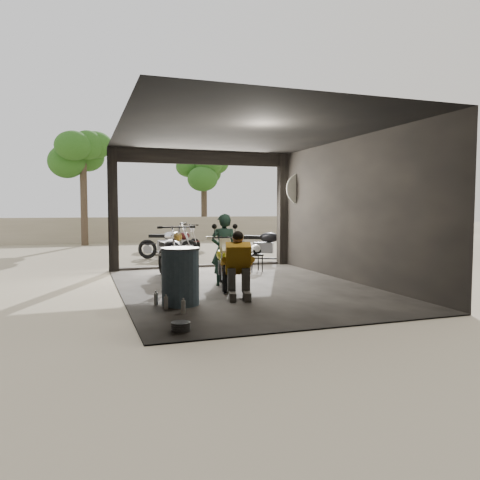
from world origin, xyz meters
TOP-DOWN VIEW (x-y plane):
  - ground at (0.00, 0.00)m, footprint 80.00×80.00m
  - garage at (0.00, 0.55)m, footprint 7.00×7.13m
  - boundary_wall at (0.00, 14.00)m, footprint 18.00×0.30m
  - tree_left at (-3.00, 12.50)m, footprint 2.20×2.20m
  - tree_right at (2.80, 14.00)m, footprint 2.20×2.20m
  - main_bike at (-0.40, 0.14)m, footprint 1.06×1.79m
  - left_bike at (-1.24, 1.49)m, footprint 0.88×1.92m
  - outside_bike_a at (-0.51, 5.87)m, footprint 1.89×1.42m
  - outside_bike_b at (0.14, 6.88)m, footprint 1.69×1.41m
  - outside_bike_c at (2.06, 3.90)m, footprint 1.93×1.56m
  - rider at (-0.33, 0.31)m, footprint 0.62×0.47m
  - mechanic at (-0.48, -1.10)m, footprint 0.79×0.95m
  - stool at (1.05, 2.10)m, footprint 0.34×0.34m
  - helmet at (1.07, 2.11)m, footprint 0.33×0.34m
  - oil_drum at (-1.61, -1.34)m, footprint 0.82×0.82m
  - sign_post at (2.65, 2.74)m, footprint 0.87×0.08m

SIDE VIEW (x-z plane):
  - ground at x=0.00m, z-range 0.00..0.00m
  - stool at x=1.05m, z-range 0.16..0.64m
  - oil_drum at x=-1.61m, z-range 0.00..0.98m
  - outside_bike_b at x=0.14m, z-range 0.00..1.07m
  - main_bike at x=-0.40m, z-range 0.00..1.11m
  - outside_bike_a at x=-0.51m, z-range 0.00..1.19m
  - mechanic at x=-0.48m, z-range 0.00..1.19m
  - helmet at x=1.07m, z-range 0.48..0.72m
  - boundary_wall at x=0.00m, z-range 0.00..1.20m
  - outside_bike_c at x=2.06m, z-range 0.00..1.22m
  - left_bike at x=-1.24m, z-range 0.00..1.27m
  - rider at x=-0.33m, z-range 0.00..1.54m
  - garage at x=0.00m, z-range -0.32..2.88m
  - sign_post at x=2.65m, z-range 0.48..3.10m
  - tree_right at x=2.80m, z-range 1.06..6.06m
  - tree_left at x=-3.00m, z-range 1.19..6.79m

